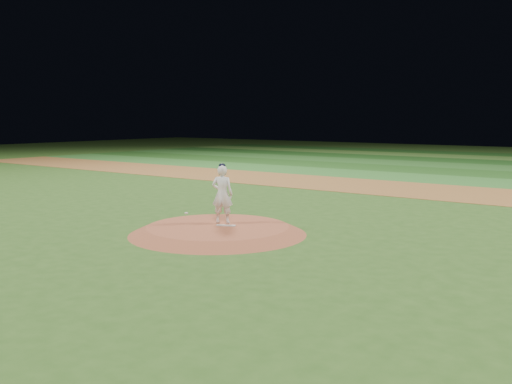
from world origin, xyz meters
name	(u,v)px	position (x,y,z in m)	size (l,w,h in m)	color
ground	(218,234)	(0.00, 0.00, 0.00)	(120.00, 120.00, 0.00)	#2D531A
infield_dirt_band	(396,188)	(0.00, 14.00, 0.01)	(70.00, 6.00, 0.02)	brown
outfield_stripe_0	(434,179)	(0.00, 19.50, 0.01)	(70.00, 5.00, 0.02)	#2E6D27
outfield_stripe_1	(460,172)	(0.00, 24.50, 0.01)	(70.00, 5.00, 0.02)	#204F19
outfield_stripe_2	(481,167)	(0.00, 29.50, 0.01)	(70.00, 5.00, 0.02)	#2B6424
outfield_stripe_3	(498,162)	(0.00, 34.50, 0.01)	(70.00, 5.00, 0.02)	#1C4B18
pitchers_mound	(218,230)	(0.00, 0.00, 0.12)	(5.50, 5.50, 0.25)	#9B4D30
pitching_rubber	(226,225)	(0.20, 0.16, 0.26)	(0.60, 0.15, 0.03)	silver
rosin_bag	(186,213)	(-2.28, 1.00, 0.29)	(0.13, 0.13, 0.07)	beige
pitcher_on_mound	(222,194)	(-0.20, 0.47, 1.19)	(0.80, 0.68, 1.91)	white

